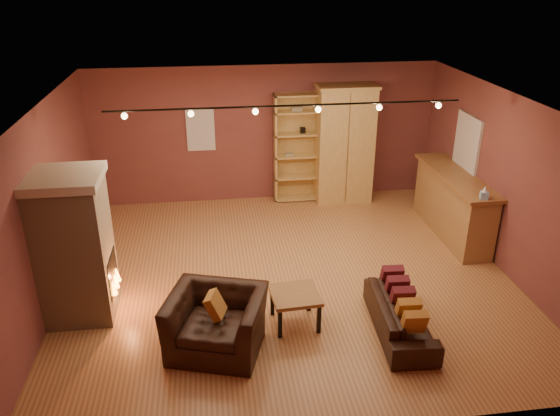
{
  "coord_description": "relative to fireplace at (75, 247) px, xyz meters",
  "views": [
    {
      "loc": [
        -1.15,
        -7.5,
        4.6
      ],
      "look_at": [
        -0.1,
        0.2,
        1.11
      ],
      "focal_mm": 35.0,
      "sensor_mm": 36.0,
      "label": 1
    }
  ],
  "objects": [
    {
      "name": "floor",
      "position": [
        3.04,
        0.6,
        -1.06
      ],
      "size": [
        7.0,
        7.0,
        0.0
      ],
      "primitive_type": "plane",
      "color": "#9A6236",
      "rests_on": "ground"
    },
    {
      "name": "ceiling",
      "position": [
        3.04,
        0.6,
        1.74
      ],
      "size": [
        7.0,
        7.0,
        0.0
      ],
      "primitive_type": "plane",
      "rotation": [
        3.14,
        0.0,
        0.0
      ],
      "color": "brown",
      "rests_on": "back_wall"
    },
    {
      "name": "back_wall",
      "position": [
        3.04,
        3.85,
        0.34
      ],
      "size": [
        7.0,
        0.02,
        2.8
      ],
      "primitive_type": "cube",
      "color": "brown",
      "rests_on": "floor"
    },
    {
      "name": "left_wall",
      "position": [
        -0.46,
        0.6,
        0.34
      ],
      "size": [
        0.02,
        6.5,
        2.8
      ],
      "primitive_type": "cube",
      "color": "brown",
      "rests_on": "floor"
    },
    {
      "name": "right_wall",
      "position": [
        6.54,
        0.6,
        0.34
      ],
      "size": [
        0.02,
        6.5,
        2.8
      ],
      "primitive_type": "cube",
      "color": "brown",
      "rests_on": "floor"
    },
    {
      "name": "fireplace",
      "position": [
        0.0,
        0.0,
        0.0
      ],
      "size": [
        1.01,
        0.98,
        2.12
      ],
      "color": "#C6B189",
      "rests_on": "floor"
    },
    {
      "name": "back_window",
      "position": [
        1.74,
        3.83,
        0.49
      ],
      "size": [
        0.56,
        0.04,
        0.86
      ],
      "primitive_type": "cube",
      "color": "silver",
      "rests_on": "back_wall"
    },
    {
      "name": "bookcase",
      "position": [
        3.67,
        3.73,
        0.09
      ],
      "size": [
        0.92,
        0.36,
        2.25
      ],
      "color": "#D9B369",
      "rests_on": "floor"
    },
    {
      "name": "armoire",
      "position": [
        4.64,
        3.54,
        0.16
      ],
      "size": [
        1.2,
        0.68,
        2.44
      ],
      "color": "#D9B369",
      "rests_on": "floor"
    },
    {
      "name": "bar_counter",
      "position": [
        6.24,
        1.68,
        -0.47
      ],
      "size": [
        0.65,
        2.44,
        1.17
      ],
      "color": "#A77D4C",
      "rests_on": "floor"
    },
    {
      "name": "tissue_box",
      "position": [
        6.19,
        0.59,
        0.2
      ],
      "size": [
        0.16,
        0.16,
        0.23
      ],
      "rotation": [
        0.0,
        0.0,
        -0.3
      ],
      "color": "#8AB7DC",
      "rests_on": "bar_counter"
    },
    {
      "name": "right_window",
      "position": [
        6.51,
        2.0,
        0.59
      ],
      "size": [
        0.05,
        0.9,
        1.0
      ],
      "primitive_type": "cube",
      "color": "silver",
      "rests_on": "right_wall"
    },
    {
      "name": "loveseat",
      "position": [
        4.33,
        -1.04,
        -0.71
      ],
      "size": [
        0.59,
        1.69,
        0.72
      ],
      "rotation": [
        0.0,
        0.0,
        1.5
      ],
      "color": "black",
      "rests_on": "floor"
    },
    {
      "name": "armchair",
      "position": [
        1.86,
        -1.06,
        -0.54
      ],
      "size": [
        1.37,
        1.1,
        1.04
      ],
      "rotation": [
        0.0,
        0.0,
        -0.3
      ],
      "color": "black",
      "rests_on": "floor"
    },
    {
      "name": "coffee_table",
      "position": [
        2.95,
        -0.68,
        -0.64
      ],
      "size": [
        0.69,
        0.69,
        0.49
      ],
      "rotation": [
        0.0,
        0.0,
        0.07
      ],
      "color": "#966436",
      "rests_on": "floor"
    },
    {
      "name": "track_rail",
      "position": [
        3.04,
        0.8,
        1.63
      ],
      "size": [
        5.2,
        0.09,
        0.13
      ],
      "color": "black",
      "rests_on": "ceiling"
    }
  ]
}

